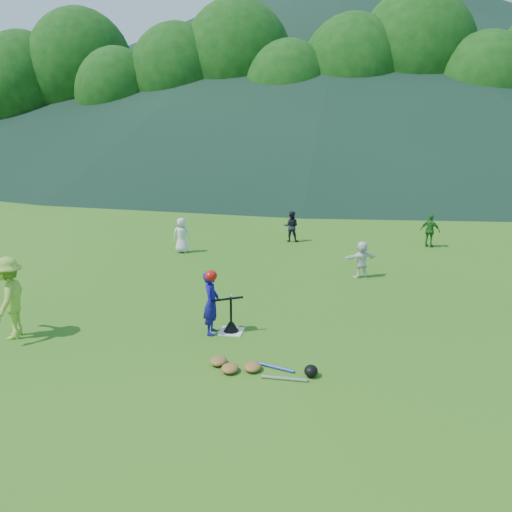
# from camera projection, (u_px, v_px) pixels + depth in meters

# --- Properties ---
(ground) EXTENTS (120.00, 120.00, 0.00)m
(ground) POSITION_uv_depth(u_px,v_px,m) (231.00, 332.00, 9.66)
(ground) COLOR #296116
(ground) RESTS_ON ground
(home_plate) EXTENTS (0.45, 0.45, 0.02)m
(home_plate) POSITION_uv_depth(u_px,v_px,m) (231.00, 331.00, 9.66)
(home_plate) COLOR silver
(home_plate) RESTS_ON ground
(baseball) EXTENTS (0.08, 0.08, 0.08)m
(baseball) POSITION_uv_depth(u_px,v_px,m) (231.00, 296.00, 9.48)
(baseball) COLOR white
(baseball) RESTS_ON batting_tee
(batter_child) EXTENTS (0.33, 0.47, 1.23)m
(batter_child) POSITION_uv_depth(u_px,v_px,m) (211.00, 303.00, 9.45)
(batter_child) COLOR navy
(batter_child) RESTS_ON ground
(adult_coach) EXTENTS (0.85, 1.13, 1.55)m
(adult_coach) POSITION_uv_depth(u_px,v_px,m) (9.00, 298.00, 9.24)
(adult_coach) COLOR #8FBB37
(adult_coach) RESTS_ON ground
(fielder_a) EXTENTS (0.60, 0.44, 1.12)m
(fielder_a) POSITION_uv_depth(u_px,v_px,m) (182.00, 235.00, 15.82)
(fielder_a) COLOR silver
(fielder_a) RESTS_ON ground
(fielder_b) EXTENTS (0.54, 0.42, 1.07)m
(fielder_b) POSITION_uv_depth(u_px,v_px,m) (291.00, 226.00, 17.40)
(fielder_b) COLOR black
(fielder_b) RESTS_ON ground
(fielder_c) EXTENTS (0.70, 0.53, 1.11)m
(fielder_c) POSITION_uv_depth(u_px,v_px,m) (430.00, 231.00, 16.56)
(fielder_c) COLOR #22691F
(fielder_c) RESTS_ON ground
(fielder_d) EXTENTS (0.95, 0.66, 0.98)m
(fielder_d) POSITION_uv_depth(u_px,v_px,m) (361.00, 259.00, 13.14)
(fielder_d) COLOR white
(fielder_d) RESTS_ON ground
(batting_tee) EXTENTS (0.30, 0.30, 0.68)m
(batting_tee) POSITION_uv_depth(u_px,v_px,m) (231.00, 326.00, 9.63)
(batting_tee) COLOR black
(batting_tee) RESTS_ON home_plate
(batter_gear) EXTENTS (0.71, 0.34, 0.59)m
(batter_gear) POSITION_uv_depth(u_px,v_px,m) (212.00, 278.00, 9.33)
(batter_gear) COLOR #BA100C
(batter_gear) RESTS_ON ground
(equipment_pile) EXTENTS (1.80, 0.56, 0.19)m
(equipment_pile) POSITION_uv_depth(u_px,v_px,m) (253.00, 367.00, 8.09)
(equipment_pile) COLOR olive
(equipment_pile) RESTS_ON ground
(outfield_fence) EXTENTS (70.07, 0.08, 1.33)m
(outfield_fence) POSITION_uv_depth(u_px,v_px,m) (324.00, 174.00, 36.13)
(outfield_fence) COLOR gray
(outfield_fence) RESTS_ON ground
(tree_line) EXTENTS (70.04, 11.40, 14.82)m
(tree_line) POSITION_uv_depth(u_px,v_px,m) (334.00, 73.00, 39.80)
(tree_line) COLOR #382314
(tree_line) RESTS_ON ground
(distant_hills) EXTENTS (155.00, 140.00, 32.00)m
(distant_hills) POSITION_uv_depth(u_px,v_px,m) (301.00, 63.00, 85.26)
(distant_hills) COLOR black
(distant_hills) RESTS_ON ground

